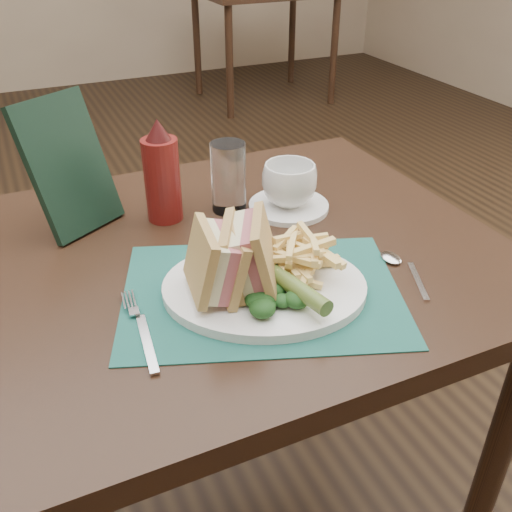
# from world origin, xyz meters

# --- Properties ---
(floor) EXTENTS (7.00, 7.00, 0.00)m
(floor) POSITION_xyz_m (0.00, 0.00, 0.00)
(floor) COLOR black
(floor) RESTS_ON ground
(wall_back) EXTENTS (6.00, 0.00, 6.00)m
(wall_back) POSITION_xyz_m (0.00, 3.50, 0.00)
(wall_back) COLOR tan
(wall_back) RESTS_ON ground
(table_main) EXTENTS (0.90, 0.75, 0.75)m
(table_main) POSITION_xyz_m (0.00, -0.50, 0.38)
(table_main) COLOR black
(table_main) RESTS_ON ground
(table_bg_right) EXTENTS (0.90, 0.75, 0.75)m
(table_bg_right) POSITION_xyz_m (1.49, 2.55, 0.38)
(table_bg_right) COLOR black
(table_bg_right) RESTS_ON ground
(placemat) EXTENTS (0.48, 0.41, 0.00)m
(placemat) POSITION_xyz_m (-0.00, -0.64, 0.75)
(placemat) COLOR #1A534A
(placemat) RESTS_ON table_main
(plate) EXTENTS (0.37, 0.34, 0.01)m
(plate) POSITION_xyz_m (0.00, -0.64, 0.76)
(plate) COLOR white
(plate) RESTS_ON placemat
(sandwich_half_a) EXTENTS (0.09, 0.11, 0.11)m
(sandwich_half_a) POSITION_xyz_m (-0.09, -0.63, 0.82)
(sandwich_half_a) COLOR tan
(sandwich_half_a) RESTS_ON plate
(sandwich_half_b) EXTENTS (0.12, 0.13, 0.11)m
(sandwich_half_b) POSITION_xyz_m (-0.04, -0.63, 0.82)
(sandwich_half_b) COLOR tan
(sandwich_half_b) RESTS_ON plate
(kale_garnish) EXTENTS (0.11, 0.08, 0.03)m
(kale_garnish) POSITION_xyz_m (-0.00, -0.69, 0.78)
(kale_garnish) COLOR #133613
(kale_garnish) RESTS_ON plate
(pickle_spear) EXTENTS (0.05, 0.12, 0.03)m
(pickle_spear) POSITION_xyz_m (0.02, -0.70, 0.79)
(pickle_spear) COLOR #4A6225
(pickle_spear) RESTS_ON plate
(fries_pile) EXTENTS (0.18, 0.20, 0.06)m
(fries_pile) POSITION_xyz_m (0.07, -0.63, 0.80)
(fries_pile) COLOR #FAD77D
(fries_pile) RESTS_ON plate
(fork) EXTENTS (0.05, 0.17, 0.01)m
(fork) POSITION_xyz_m (-0.19, -0.65, 0.76)
(fork) COLOR silver
(fork) RESTS_ON placemat
(spoon) EXTENTS (0.09, 0.15, 0.01)m
(spoon) POSITION_xyz_m (0.23, -0.69, 0.76)
(spoon) COLOR silver
(spoon) RESTS_ON table_main
(saucer) EXTENTS (0.18, 0.18, 0.01)m
(saucer) POSITION_xyz_m (0.16, -0.41, 0.76)
(saucer) COLOR white
(saucer) RESTS_ON table_main
(coffee_cup) EXTENTS (0.14, 0.14, 0.08)m
(coffee_cup) POSITION_xyz_m (0.16, -0.41, 0.80)
(coffee_cup) COLOR white
(coffee_cup) RESTS_ON saucer
(drinking_glass) EXTENTS (0.08, 0.08, 0.13)m
(drinking_glass) POSITION_xyz_m (0.05, -0.37, 0.81)
(drinking_glass) COLOR white
(drinking_glass) RESTS_ON table_main
(ketchup_bottle) EXTENTS (0.07, 0.07, 0.19)m
(ketchup_bottle) POSITION_xyz_m (-0.06, -0.35, 0.84)
(ketchup_bottle) COLOR #611210
(ketchup_bottle) RESTS_ON table_main
(check_presenter) EXTENTS (0.17, 0.15, 0.23)m
(check_presenter) POSITION_xyz_m (-0.21, -0.31, 0.86)
(check_presenter) COLOR black
(check_presenter) RESTS_ON table_main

